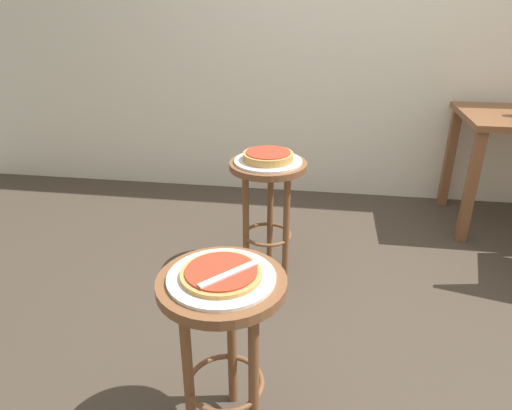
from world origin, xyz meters
The scene contains 8 objects.
ground_plane centered at (0.00, 0.00, 0.00)m, with size 6.00×6.00×0.00m, color #42382D.
stool_foreground centered at (-0.44, -0.70, 0.49)m, with size 0.42×0.42×0.65m.
serving_plate_foreground centered at (-0.44, -0.70, 0.66)m, with size 0.34×0.34×0.01m, color white.
pizza_foreground centered at (-0.44, -0.70, 0.67)m, with size 0.26×0.26×0.02m.
stool_middle centered at (-0.43, 0.42, 0.49)m, with size 0.42×0.42×0.65m.
serving_plate_middle centered at (-0.43, 0.42, 0.66)m, with size 0.36×0.36×0.01m, color silver.
pizza_middle centered at (-0.43, 0.42, 0.68)m, with size 0.27×0.27×0.05m.
pizza_server_knife centered at (-0.41, -0.72, 0.69)m, with size 0.22×0.02×0.01m, color silver.
Camera 1 is at (-0.15, -1.90, 1.47)m, focal length 32.59 mm.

